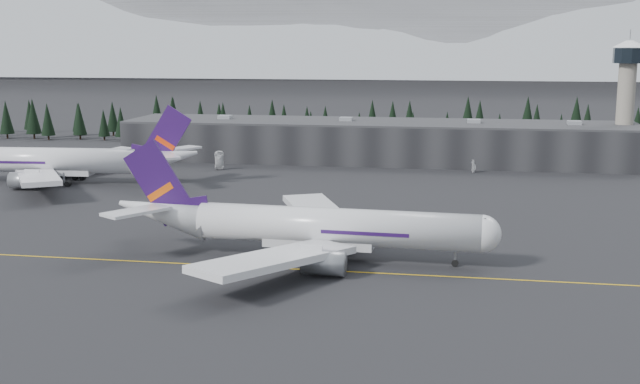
% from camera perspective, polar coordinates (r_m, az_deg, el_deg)
% --- Properties ---
extents(ground, '(1400.00, 1400.00, 0.00)m').
position_cam_1_polar(ground, '(135.25, -1.47, -5.28)').
color(ground, black).
rests_on(ground, ground).
extents(taxiline, '(400.00, 0.40, 0.02)m').
position_cam_1_polar(taxiline, '(133.36, -1.64, -5.51)').
color(taxiline, gold).
rests_on(taxiline, ground).
extents(terminal, '(160.00, 30.00, 12.60)m').
position_cam_1_polar(terminal, '(255.69, 4.08, 3.64)').
color(terminal, black).
rests_on(terminal, ground).
extents(control_tower, '(10.00, 10.00, 37.70)m').
position_cam_1_polar(control_tower, '(260.55, 20.97, 6.88)').
color(control_tower, gray).
rests_on(control_tower, ground).
extents(treeline, '(360.00, 20.00, 15.00)m').
position_cam_1_polar(treeline, '(292.17, 4.84, 4.72)').
color(treeline, black).
rests_on(treeline, ground).
extents(mountain_ridge, '(4400.00, 900.00, 420.00)m').
position_cam_1_polar(mountain_ridge, '(1128.43, 8.74, 8.53)').
color(mountain_ridge, white).
rests_on(mountain_ridge, ground).
extents(jet_main, '(68.58, 63.22, 20.15)m').
position_cam_1_polar(jet_main, '(139.01, -1.23, -2.42)').
color(jet_main, silver).
rests_on(jet_main, ground).
extents(jet_parked, '(71.90, 66.18, 21.14)m').
position_cam_1_polar(jet_parked, '(224.32, -17.65, 2.12)').
color(jet_parked, silver).
rests_on(jet_parked, ground).
extents(gse_vehicle_a, '(3.50, 6.05, 1.58)m').
position_cam_1_polar(gse_vehicle_a, '(239.11, -7.15, 1.77)').
color(gse_vehicle_a, silver).
rests_on(gse_vehicle_a, ground).
extents(gse_vehicle_b, '(3.80, 1.63, 1.28)m').
position_cam_1_polar(gse_vehicle_b, '(236.21, 10.87, 1.52)').
color(gse_vehicle_b, silver).
rests_on(gse_vehicle_b, ground).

